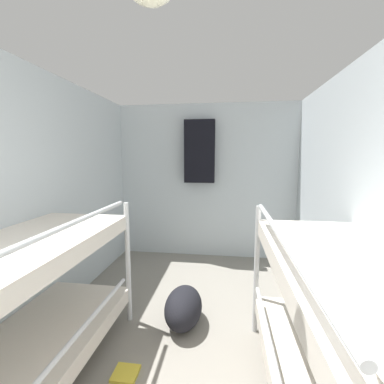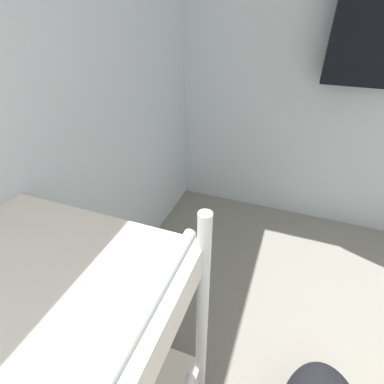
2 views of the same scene
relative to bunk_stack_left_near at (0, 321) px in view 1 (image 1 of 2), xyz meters
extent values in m
cube|color=silver|center=(-0.41, 0.65, 0.54)|extent=(0.06, 4.20, 2.31)
cube|color=silver|center=(0.94, 2.72, 0.54)|extent=(2.76, 0.06, 2.31)
cylinder|color=silver|center=(0.36, 0.98, -0.05)|extent=(0.04, 0.04, 1.13)
cube|color=silver|center=(-0.01, 0.08, -0.36)|extent=(0.74, 1.85, 0.12)
cylinder|color=silver|center=(0.36, 0.08, -0.16)|extent=(0.03, 1.57, 0.03)
cube|color=silver|center=(-0.01, 0.08, 0.33)|extent=(0.74, 1.85, 0.12)
cylinder|color=silver|center=(0.36, 0.08, 0.53)|extent=(0.03, 1.57, 0.03)
cylinder|color=silver|center=(1.52, 0.98, -0.05)|extent=(0.04, 0.04, 1.13)
cylinder|color=silver|center=(1.52, 0.08, -0.16)|extent=(0.03, 1.57, 0.03)
cube|color=silver|center=(1.89, 0.08, 0.33)|extent=(0.74, 1.85, 0.12)
cylinder|color=silver|center=(1.52, 0.08, 0.53)|extent=(0.03, 1.57, 0.03)
ellipsoid|color=black|center=(0.88, 0.98, -0.45)|extent=(0.34, 0.54, 0.34)
cube|color=gold|center=(0.57, 0.37, -0.60)|extent=(0.17, 0.16, 0.02)
cube|color=black|center=(0.85, 2.57, 0.99)|extent=(0.44, 0.12, 0.90)
camera|label=1|loc=(1.25, -1.17, 0.92)|focal=24.00mm
camera|label=2|loc=(0.56, 0.34, 1.02)|focal=28.00mm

